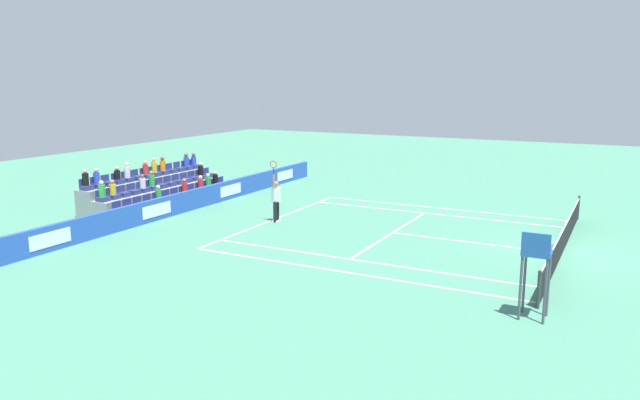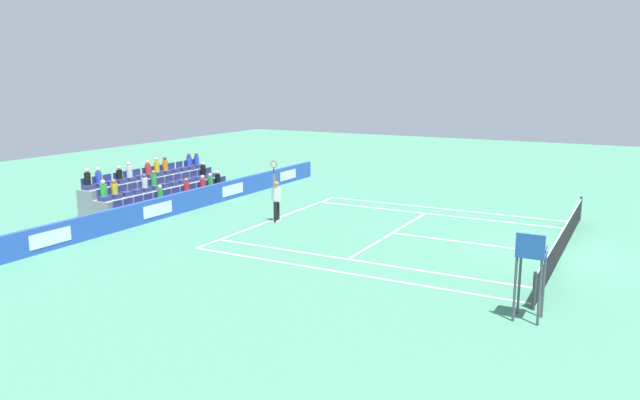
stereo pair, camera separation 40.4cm
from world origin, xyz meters
TOP-DOWN VIEW (x-y plane):
  - ground_plane at (0.00, 0.00)m, footprint 80.00×80.00m
  - line_baseline at (0.00, -11.89)m, footprint 10.97×0.10m
  - line_service at (0.00, -6.40)m, footprint 8.23×0.10m
  - line_centre_service at (0.00, -3.20)m, footprint 0.10×6.40m
  - line_singles_sideline_left at (4.12, -5.95)m, footprint 0.10×11.89m
  - line_singles_sideline_right at (-4.12, -5.95)m, footprint 0.10×11.89m
  - line_doubles_sideline_left at (5.49, -5.95)m, footprint 0.10×11.89m
  - line_doubles_sideline_right at (-5.49, -5.95)m, footprint 0.10×11.89m
  - line_centre_mark at (0.00, -11.79)m, footprint 0.10×0.20m
  - sponsor_barrier at (0.00, -16.39)m, footprint 21.92×0.22m
  - tennis_net at (0.00, 0.00)m, footprint 11.97×0.10m
  - tennis_player at (0.51, -11.56)m, footprint 0.53×0.39m
  - umpire_chair at (6.76, -0.02)m, footprint 0.70×0.70m
  - stadium_stand at (0.00, -18.70)m, footprint 8.06×2.85m
  - loose_tennis_ball at (-2.33, -1.40)m, footprint 0.07×0.07m

SIDE VIEW (x-z plane):
  - ground_plane at x=0.00m, z-range 0.00..0.00m
  - line_baseline at x=0.00m, z-range 0.00..0.01m
  - line_service at x=0.00m, z-range 0.00..0.01m
  - line_centre_service at x=0.00m, z-range 0.00..0.01m
  - line_singles_sideline_left at x=4.12m, z-range 0.00..0.01m
  - line_singles_sideline_right at x=-4.12m, z-range 0.00..0.01m
  - line_doubles_sideline_left at x=5.49m, z-range 0.00..0.01m
  - line_doubles_sideline_right at x=-5.49m, z-range 0.00..0.01m
  - line_centre_mark at x=0.00m, z-range 0.00..0.01m
  - loose_tennis_ball at x=-2.33m, z-range 0.00..0.07m
  - sponsor_barrier at x=0.00m, z-range 0.00..0.95m
  - tennis_net at x=0.00m, z-range -0.04..1.03m
  - stadium_stand at x=0.00m, z-range -0.53..1.67m
  - tennis_player at x=0.51m, z-range -0.43..2.42m
  - umpire_chair at x=6.76m, z-range 0.35..2.69m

